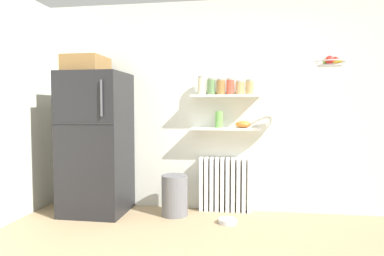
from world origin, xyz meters
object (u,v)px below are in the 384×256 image
Objects in this scene: storage_jar_4 at (240,88)px; hanging_fruit_basket at (330,62)px; trash_bin at (175,195)px; pet_food_bowl at (228,221)px; storage_jar_3 at (230,87)px; refrigerator at (96,140)px; radiator at (225,185)px; storage_jar_5 at (250,87)px; shelf_bowl at (243,124)px; vase at (219,119)px; storage_jar_2 at (221,87)px; storage_jar_0 at (202,86)px; storage_jar_1 at (211,87)px.

storage_jar_4 is 0.54× the size of hanging_fruit_basket.
hanging_fruit_basket is at bearing -5.14° from trash_bin.
trash_bin is at bearing -163.72° from storage_jar_4.
hanging_fruit_basket is at bearing 1.85° from pet_food_bowl.
pet_food_bowl is (-0.00, -0.41, -1.51)m from storage_jar_3.
refrigerator reaches higher than storage_jar_4.
radiator is 1.23m from storage_jar_5.
storage_jar_4 is 0.44m from shelf_bowl.
pet_food_bowl is at bearing -71.78° from vase.
storage_jar_2 is 0.34m from storage_jar_5.
shelf_bowl is at bearing -0.00° from storage_jar_4.
storage_jar_0 is 0.58m from storage_jar_5.
storage_jar_1 is 0.66× the size of hanging_fruit_basket.
storage_jar_3 is 0.63× the size of hanging_fruit_basket.
storage_jar_3 is at bearing 0.00° from storage_jar_1.
storage_jar_5 is at bearing 60.38° from pet_food_bowl.
radiator is 1.20m from storage_jar_3.
storage_jar_2 reaches higher than pet_food_bowl.
storage_jar_3 is 0.94× the size of pet_food_bowl.
storage_jar_2 is 1.57m from pet_food_bowl.
storage_jar_0 reaches higher than radiator.
storage_jar_1 reaches higher than shelf_bowl.
storage_jar_1 is 1.02× the size of vase.
refrigerator is at bearing -170.20° from storage_jar_1.
pet_food_bowl is at bearing -74.45° from storage_jar_2.
storage_jar_1 is at bearing 163.76° from hanging_fruit_basket.
refrigerator reaches higher than storage_jar_1.
storage_jar_5 is 0.95× the size of shelf_bowl.
storage_jar_1 is 0.46m from storage_jar_5.
storage_jar_3 reaches higher than storage_jar_5.
storage_jar_4 is at bearing 7.88° from refrigerator.
storage_jar_5 is 0.89× the size of vase.
storage_jar_0 reaches higher than vase.
radiator reaches higher than trash_bin.
storage_jar_4 is 0.93× the size of storage_jar_5.
storage_jar_4 is 1.55m from pet_food_bowl.
radiator is at bearing 5.96° from storage_jar_0.
storage_jar_0 is at bearing 180.00° from storage_jar_5.
refrigerator is 8.46× the size of storage_jar_0.
vase is at bearing 180.00° from shelf_bowl.
storage_jar_2 is 0.93× the size of pet_food_bowl.
storage_jar_0 is 1.35× the size of storage_jar_4.
storage_jar_4 is 0.81× the size of pet_food_bowl.
refrigerator is 1.17m from trash_bin.
refrigerator is 2.80m from hanging_fruit_basket.
storage_jar_5 is at bearing 14.22° from trash_bin.
storage_jar_1 is 1.38m from trash_bin.
storage_jar_0 reaches higher than pet_food_bowl.
refrigerator is 1.84m from pet_food_bowl.
hanging_fruit_basket reaches higher than storage_jar_2.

